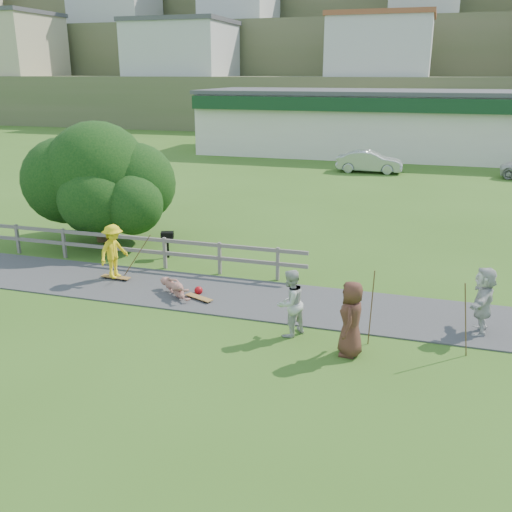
{
  "coord_description": "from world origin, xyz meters",
  "views": [
    {
      "loc": [
        6.39,
        -13.58,
        6.44
      ],
      "look_at": [
        1.66,
        2.0,
        1.19
      ],
      "focal_mm": 40.0,
      "sensor_mm": 36.0,
      "label": 1
    }
  ],
  "objects_px": {
    "skater_fallen": "(175,288)",
    "spectator_c": "(351,319)",
    "spectator_d": "(483,301)",
    "tree": "(100,200)",
    "bbq": "(168,245)",
    "spectator_a": "(290,303)",
    "skater_rider": "(114,254)",
    "car_silver": "(369,162)"
  },
  "relations": [
    {
      "from": "spectator_d",
      "to": "tree",
      "type": "distance_m",
      "value": 14.66
    },
    {
      "from": "skater_fallen",
      "to": "spectator_c",
      "type": "xyz_separation_m",
      "value": [
        5.54,
        -2.19,
        0.64
      ]
    },
    {
      "from": "spectator_d",
      "to": "car_silver",
      "type": "distance_m",
      "value": 25.05
    },
    {
      "from": "spectator_a",
      "to": "spectator_c",
      "type": "bearing_deg",
      "value": 98.78
    },
    {
      "from": "spectator_a",
      "to": "tree",
      "type": "relative_size",
      "value": 0.28
    },
    {
      "from": "tree",
      "to": "skater_fallen",
      "type": "bearing_deg",
      "value": -41.15
    },
    {
      "from": "car_silver",
      "to": "tree",
      "type": "bearing_deg",
      "value": 155.89
    },
    {
      "from": "spectator_d",
      "to": "car_silver",
      "type": "bearing_deg",
      "value": -159.15
    },
    {
      "from": "skater_rider",
      "to": "spectator_c",
      "type": "relative_size",
      "value": 0.95
    },
    {
      "from": "skater_rider",
      "to": "bbq",
      "type": "distance_m",
      "value": 2.76
    },
    {
      "from": "skater_fallen",
      "to": "bbq",
      "type": "height_order",
      "value": "bbq"
    },
    {
      "from": "spectator_a",
      "to": "tree",
      "type": "height_order",
      "value": "tree"
    },
    {
      "from": "spectator_a",
      "to": "car_silver",
      "type": "bearing_deg",
      "value": -148.8
    },
    {
      "from": "skater_rider",
      "to": "tree",
      "type": "height_order",
      "value": "tree"
    },
    {
      "from": "skater_rider",
      "to": "tree",
      "type": "relative_size",
      "value": 0.28
    },
    {
      "from": "tree",
      "to": "spectator_c",
      "type": "bearing_deg",
      "value": -32.14
    },
    {
      "from": "spectator_d",
      "to": "bbq",
      "type": "height_order",
      "value": "spectator_d"
    },
    {
      "from": "spectator_c",
      "to": "spectator_a",
      "type": "bearing_deg",
      "value": -111.11
    },
    {
      "from": "spectator_c",
      "to": "spectator_d",
      "type": "xyz_separation_m",
      "value": [
        3.06,
        2.14,
        -0.02
      ]
    },
    {
      "from": "skater_rider",
      "to": "tree",
      "type": "bearing_deg",
      "value": 50.07
    },
    {
      "from": "spectator_d",
      "to": "car_silver",
      "type": "relative_size",
      "value": 0.42
    },
    {
      "from": "skater_fallen",
      "to": "spectator_a",
      "type": "bearing_deg",
      "value": -71.36
    },
    {
      "from": "car_silver",
      "to": "tree",
      "type": "height_order",
      "value": "tree"
    },
    {
      "from": "skater_rider",
      "to": "skater_fallen",
      "type": "distance_m",
      "value": 2.64
    },
    {
      "from": "spectator_c",
      "to": "bbq",
      "type": "height_order",
      "value": "spectator_c"
    },
    {
      "from": "spectator_c",
      "to": "bbq",
      "type": "xyz_separation_m",
      "value": [
        -7.39,
        5.59,
        -0.44
      ]
    },
    {
      "from": "tree",
      "to": "skater_rider",
      "type": "bearing_deg",
      "value": -53.99
    },
    {
      "from": "spectator_d",
      "to": "spectator_a",
      "type": "bearing_deg",
      "value": -63.78
    },
    {
      "from": "skater_fallen",
      "to": "tree",
      "type": "distance_m",
      "value": 7.15
    },
    {
      "from": "skater_fallen",
      "to": "spectator_c",
      "type": "bearing_deg",
      "value": -71.0
    },
    {
      "from": "skater_fallen",
      "to": "bbq",
      "type": "relative_size",
      "value": 1.61
    },
    {
      "from": "skater_fallen",
      "to": "spectator_d",
      "type": "distance_m",
      "value": 8.62
    },
    {
      "from": "skater_rider",
      "to": "bbq",
      "type": "bearing_deg",
      "value": 1.0
    },
    {
      "from": "bbq",
      "to": "spectator_d",
      "type": "bearing_deg",
      "value": -37.3
    },
    {
      "from": "spectator_a",
      "to": "skater_fallen",
      "type": "bearing_deg",
      "value": -82.48
    },
    {
      "from": "skater_rider",
      "to": "skater_fallen",
      "type": "relative_size",
      "value": 1.13
    },
    {
      "from": "skater_rider",
      "to": "spectator_c",
      "type": "bearing_deg",
      "value": -96.03
    },
    {
      "from": "spectator_a",
      "to": "bbq",
      "type": "relative_size",
      "value": 1.82
    },
    {
      "from": "tree",
      "to": "bbq",
      "type": "bearing_deg",
      "value": -19.41
    },
    {
      "from": "skater_fallen",
      "to": "car_silver",
      "type": "bearing_deg",
      "value": 33.28
    },
    {
      "from": "spectator_d",
      "to": "tree",
      "type": "height_order",
      "value": "tree"
    },
    {
      "from": "tree",
      "to": "bbq",
      "type": "xyz_separation_m",
      "value": [
        3.43,
        -1.21,
        -1.21
      ]
    }
  ]
}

